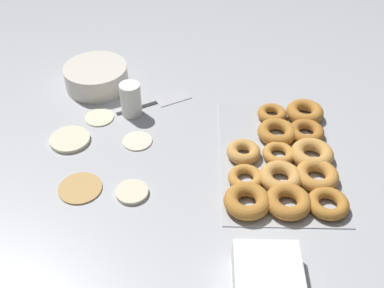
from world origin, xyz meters
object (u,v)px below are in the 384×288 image
(pancake_0, at_px, (137,140))
(paper_cup, at_px, (131,100))
(batter_bowl, at_px, (96,77))
(spatula, at_px, (165,100))
(pancake_2, at_px, (70,139))
(donut_tray, at_px, (286,160))
(pancake_4, at_px, (99,117))
(pancake_1, at_px, (80,187))
(pancake_3, at_px, (132,192))
(container_stack, at_px, (268,277))

(pancake_0, distance_m, paper_cup, 0.14)
(batter_bowl, height_order, spatula, batter_bowl)
(pancake_2, bearing_deg, donut_tray, -98.15)
(paper_cup, bearing_deg, pancake_4, 104.06)
(pancake_1, height_order, pancake_2, pancake_2)
(pancake_3, height_order, spatula, pancake_3)
(batter_bowl, bearing_deg, pancake_4, -168.52)
(pancake_2, relative_size, pancake_3, 1.37)
(donut_tray, xyz_separation_m, batter_bowl, (0.36, 0.57, 0.02))
(pancake_4, xyz_separation_m, container_stack, (-0.57, -0.45, 0.03))
(pancake_3, xyz_separation_m, container_stack, (-0.26, -0.32, 0.02))
(pancake_0, bearing_deg, pancake_2, 90.51)
(paper_cup, xyz_separation_m, spatula, (0.07, -0.10, -0.05))
(donut_tray, bearing_deg, pancake_4, 70.10)
(pancake_2, xyz_separation_m, spatula, (0.20, -0.26, -0.00))
(pancake_1, distance_m, batter_bowl, 0.47)
(pancake_0, relative_size, spatula, 0.36)
(donut_tray, relative_size, paper_cup, 4.58)
(pancake_1, bearing_deg, pancake_0, -33.89)
(pancake_2, xyz_separation_m, donut_tray, (-0.09, -0.60, 0.01))
(spatula, bearing_deg, container_stack, -97.37)
(donut_tray, height_order, paper_cup, paper_cup)
(donut_tray, distance_m, paper_cup, 0.49)
(pancake_4, height_order, paper_cup, paper_cup)
(paper_cup, distance_m, spatula, 0.13)
(donut_tray, bearing_deg, paper_cup, 63.60)
(pancake_4, bearing_deg, pancake_2, 148.50)
(batter_bowl, bearing_deg, spatula, -107.71)
(pancake_2, bearing_deg, pancake_4, -31.50)
(pancake_1, distance_m, spatula, 0.44)
(pancake_2, distance_m, pancake_4, 0.13)
(pancake_2, height_order, container_stack, container_stack)
(pancake_1, bearing_deg, pancake_2, 19.55)
(donut_tray, bearing_deg, batter_bowl, 57.52)
(pancake_2, relative_size, spatula, 0.49)
(donut_tray, bearing_deg, pancake_1, 100.60)
(batter_bowl, bearing_deg, paper_cup, -137.92)
(pancake_1, distance_m, pancake_3, 0.14)
(pancake_2, xyz_separation_m, paper_cup, (0.13, -0.16, 0.05))
(batter_bowl, bearing_deg, pancake_1, -175.74)
(pancake_0, relative_size, pancake_2, 0.74)
(pancake_3, height_order, donut_tray, donut_tray)
(pancake_0, bearing_deg, pancake_1, 146.11)
(pancake_2, height_order, pancake_3, same)
(pancake_0, xyz_separation_m, pancake_1, (-0.19, 0.13, 0.00))
(pancake_4, height_order, batter_bowl, batter_bowl)
(pancake_0, height_order, pancake_3, pancake_3)
(pancake_1, xyz_separation_m, spatula, (0.39, -0.19, -0.00))
(pancake_4, bearing_deg, spatula, -63.28)
(paper_cup, bearing_deg, pancake_0, -166.96)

